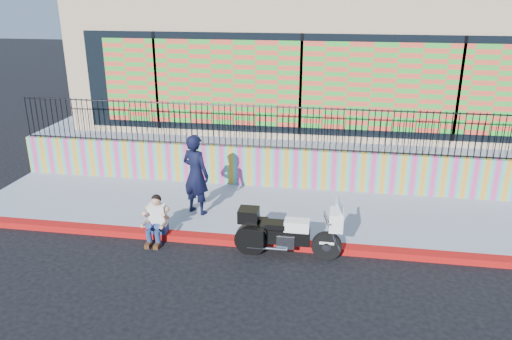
# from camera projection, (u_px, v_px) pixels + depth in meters

# --- Properties ---
(ground) EXTENTS (90.00, 90.00, 0.00)m
(ground) POSITION_uv_depth(u_px,v_px,m) (282.00, 247.00, 10.98)
(ground) COLOR black
(ground) RESTS_ON ground
(red_curb) EXTENTS (16.00, 0.30, 0.15)m
(red_curb) POSITION_uv_depth(u_px,v_px,m) (282.00, 244.00, 10.95)
(red_curb) COLOR #A50B0C
(red_curb) RESTS_ON ground
(sidewalk) EXTENTS (16.00, 3.00, 0.15)m
(sidewalk) POSITION_uv_depth(u_px,v_px,m) (289.00, 213.00, 12.48)
(sidewalk) COLOR #888EA3
(sidewalk) RESTS_ON ground
(mural_wall) EXTENTS (16.00, 0.20, 1.10)m
(mural_wall) POSITION_uv_depth(u_px,v_px,m) (296.00, 168.00, 13.76)
(mural_wall) COLOR #D7387F
(mural_wall) RESTS_ON sidewalk
(metal_fence) EXTENTS (15.80, 0.04, 1.20)m
(metal_fence) POSITION_uv_depth(u_px,v_px,m) (297.00, 128.00, 13.37)
(metal_fence) COLOR black
(metal_fence) RESTS_ON mural_wall
(elevated_platform) EXTENTS (16.00, 10.00, 1.25)m
(elevated_platform) POSITION_uv_depth(u_px,v_px,m) (308.00, 125.00, 18.52)
(elevated_platform) COLOR #888EA3
(elevated_platform) RESTS_ON ground
(storefront_building) EXTENTS (14.00, 8.06, 4.00)m
(storefront_building) POSITION_uv_depth(u_px,v_px,m) (310.00, 54.00, 17.42)
(storefront_building) COLOR #CCAE88
(storefront_building) RESTS_ON elevated_platform
(police_motorcycle) EXTENTS (2.23, 0.74, 1.39)m
(police_motorcycle) POSITION_uv_depth(u_px,v_px,m) (287.00, 231.00, 10.44)
(police_motorcycle) COLOR black
(police_motorcycle) RESTS_ON ground
(police_officer) EXTENTS (0.85, 0.72, 1.99)m
(police_officer) POSITION_uv_depth(u_px,v_px,m) (196.00, 174.00, 12.03)
(police_officer) COLOR black
(police_officer) RESTS_ON sidewalk
(seated_man) EXTENTS (0.54, 0.71, 1.06)m
(seated_man) POSITION_uv_depth(u_px,v_px,m) (156.00, 224.00, 11.08)
(seated_man) COLOR navy
(seated_man) RESTS_ON ground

